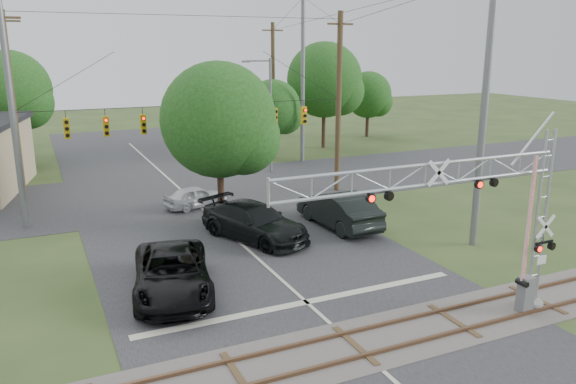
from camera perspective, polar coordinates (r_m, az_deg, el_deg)
name	(u,v)px	position (r m, az deg, el deg)	size (l,w,h in m)	color
ground	(391,379)	(17.33, 10.45, -18.18)	(160.00, 160.00, 0.00)	#2E401D
road_main	(261,262)	(25.21, -2.73, -7.12)	(14.00, 90.00, 0.02)	#262628
road_cross	(182,191)	(37.96, -10.68, 0.08)	(90.00, 12.00, 0.02)	#262628
railroad_track	(355,346)	(18.73, 6.83, -15.23)	(90.00, 3.20, 0.17)	#544D49
crossing_gantry	(474,210)	(19.28, 18.40, -1.75)	(10.91, 0.84, 6.60)	gray
traffic_signal_span	(209,112)	(33.38, -7.98, 8.02)	(19.34, 0.36, 11.50)	slate
pickup_black	(172,273)	(22.28, -11.69, -8.05)	(2.85, 6.18, 1.72)	black
car_dark	(254,222)	(27.92, -3.44, -3.03)	(2.51, 6.17, 1.79)	black
sedan_silver	(196,197)	(33.91, -9.33, -0.46)	(1.54, 3.84, 1.31)	#B5B7BE
suv_dark	(339,209)	(29.91, 5.16, -1.76)	(2.01, 5.76, 1.90)	black
streetlight	(268,110)	(42.34, -2.00, 8.35)	(2.28, 0.24, 8.54)	slate
utility_poles	(230,96)	(36.49, -5.88, 9.70)	(25.16, 28.58, 13.81)	#432E1F
treeline	(129,95)	(46.66, -15.85, 9.47)	(52.58, 30.19, 9.86)	#3B261B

